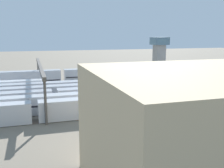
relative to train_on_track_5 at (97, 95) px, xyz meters
name	(u,v)px	position (x,y,z in m)	size (l,w,h in m)	color
ground_plane	(97,96)	(-1.66, -7.50, -2.05)	(400.00, 400.00, 0.00)	#756B5B
track_bed_0	(84,84)	(-1.66, -25.00, -1.99)	(140.00, 2.80, 0.12)	#3D3833
track_bed_1	(87,87)	(-1.66, -20.00, -1.99)	(140.00, 2.80, 0.12)	#3D3833
track_bed_2	(91,90)	(-1.66, -15.00, -1.99)	(140.00, 2.80, 0.12)	#3D3833
track_bed_3	(95,94)	(-1.66, -10.00, -1.99)	(140.00, 2.80, 0.12)	#3D3833
track_bed_4	(99,98)	(-1.66, -5.00, -1.99)	(140.00, 2.80, 0.12)	#3D3833
track_bed_5	(104,102)	(-1.66, 0.00, -1.99)	(140.00, 2.80, 0.12)	#4C443D
track_bed_6	(110,108)	(-1.66, 5.00, -1.99)	(140.00, 2.80, 0.12)	#4C443D
track_bed_7	(117,114)	(-1.66, 10.00, -1.99)	(140.00, 2.80, 0.12)	#4C443D
train_on_track_5	(97,95)	(0.00, 0.00, 0.00)	(114.80, 3.06, 4.40)	maroon
train_on_track_0	(62,77)	(5.28, -25.00, 0.55)	(95.60, 3.06, 5.00)	#B7BABF
train_on_track_6	(141,97)	(-9.14, 5.00, 0.00)	(114.80, 3.06, 4.40)	maroon
train_on_track_4	(80,91)	(3.22, -5.00, 0.00)	(139.00, 3.06, 4.40)	black
train_on_track_7	(90,107)	(3.94, 10.00, 0.06)	(66.40, 3.00, 4.40)	#285193
train_on_track_3	(79,87)	(2.65, -10.00, 0.01)	(139.00, 3.00, 4.40)	#285193
signal_gantry	(40,69)	(12.58, -7.50, 5.68)	(0.70, 40.00, 8.80)	#4C4742
control_tower	(159,53)	(-35.26, -38.16, 6.61)	(6.00, 6.00, 14.94)	gray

